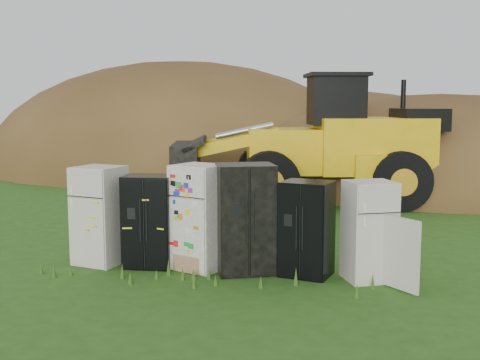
{
  "coord_description": "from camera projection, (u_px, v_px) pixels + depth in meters",
  "views": [
    {
      "loc": [
        2.48,
        -10.05,
        2.95
      ],
      "look_at": [
        -0.23,
        2.0,
        1.35
      ],
      "focal_mm": 45.0,
      "sensor_mm": 36.0,
      "label": 1
    }
  ],
  "objects": [
    {
      "name": "ground",
      "position": [
        228.0,
        270.0,
        10.65
      ],
      "size": [
        120.0,
        120.0,
        0.0
      ],
      "primitive_type": "plane",
      "color": "#274F15",
      "rests_on": "ground"
    },
    {
      "name": "fridge_leftmost",
      "position": [
        100.0,
        215.0,
        11.01
      ],
      "size": [
        0.93,
        0.9,
        1.8
      ],
      "primitive_type": null,
      "rotation": [
        0.0,
        0.0,
        -0.2
      ],
      "color": "silver",
      "rests_on": "ground"
    },
    {
      "name": "fridge_black_side",
      "position": [
        149.0,
        221.0,
        10.84
      ],
      "size": [
        0.93,
        0.76,
        1.66
      ],
      "primitive_type": null,
      "rotation": [
        0.0,
        0.0,
        0.09
      ],
      "color": "black",
      "rests_on": "ground"
    },
    {
      "name": "fridge_sticker",
      "position": [
        200.0,
        217.0,
        10.67
      ],
      "size": [
        1.05,
        1.01,
        1.87
      ],
      "primitive_type": null,
      "rotation": [
        0.0,
        0.0,
        -0.36
      ],
      "color": "white",
      "rests_on": "ground"
    },
    {
      "name": "fridge_dark_mid",
      "position": [
        245.0,
        219.0,
        10.44
      ],
      "size": [
        1.2,
        1.1,
        1.9
      ],
      "primitive_type": null,
      "rotation": [
        0.0,
        0.0,
        0.38
      ],
      "color": "black",
      "rests_on": "ground"
    },
    {
      "name": "fridge_black_right",
      "position": [
        307.0,
        229.0,
        10.24
      ],
      "size": [
        0.94,
        0.84,
        1.63
      ],
      "primitive_type": null,
      "rotation": [
        0.0,
        0.0,
        -0.22
      ],
      "color": "black",
      "rests_on": "ground"
    },
    {
      "name": "fridge_open_door",
      "position": [
        369.0,
        231.0,
        9.99
      ],
      "size": [
        0.98,
        0.95,
        1.66
      ],
      "primitive_type": null,
      "rotation": [
        0.0,
        0.0,
        0.44
      ],
      "color": "silver",
      "rests_on": "ground"
    },
    {
      "name": "wheel_loader",
      "position": [
        303.0,
        139.0,
        17.43
      ],
      "size": [
        8.36,
        5.0,
        3.78
      ],
      "primitive_type": null,
      "rotation": [
        0.0,
        0.0,
        0.25
      ],
      "color": "yellow",
      "rests_on": "ground"
    },
    {
      "name": "dirt_mound_right",
      "position": [
        437.0,
        185.0,
        21.55
      ],
      "size": [
        15.67,
        11.49,
        6.51
      ],
      "primitive_type": "ellipsoid",
      "color": "#452E16",
      "rests_on": "ground"
    },
    {
      "name": "dirt_mound_left",
      "position": [
        179.0,
        169.0,
        26.63
      ],
      "size": [
        17.46,
        13.09,
        9.45
      ],
      "primitive_type": "ellipsoid",
      "color": "#452E16",
      "rests_on": "ground"
    },
    {
      "name": "dirt_mound_back",
      "position": [
        308.0,
        164.0,
        28.92
      ],
      "size": [
        19.96,
        13.31,
        7.21
      ],
      "primitive_type": "ellipsoid",
      "color": "#452E16",
      "rests_on": "ground"
    }
  ]
}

